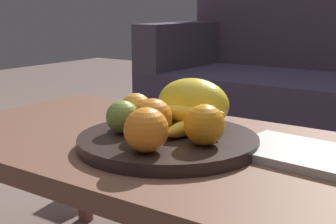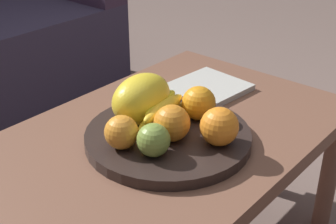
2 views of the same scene
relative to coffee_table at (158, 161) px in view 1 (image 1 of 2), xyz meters
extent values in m
cube|color=brown|center=(0.00, 0.00, 0.03)|extent=(1.07, 0.59, 0.04)
cylinder|color=brown|center=(-0.49, 0.26, -0.18)|extent=(0.05, 0.05, 0.38)
cube|color=#383148|center=(0.02, 1.26, -0.17)|extent=(1.70, 0.70, 0.40)
cube|color=#3E3645|center=(-0.76, 1.26, 0.14)|extent=(0.14, 0.70, 0.22)
cylinder|color=#2E221E|center=(0.05, -0.03, 0.06)|extent=(0.37, 0.37, 0.03)
ellipsoid|color=yellow|center=(0.06, 0.05, 0.13)|extent=(0.17, 0.12, 0.11)
sphere|color=orange|center=(0.03, -0.06, 0.11)|extent=(0.08, 0.08, 0.08)
sphere|color=orange|center=(0.08, -0.15, 0.11)|extent=(0.08, 0.08, 0.08)
sphere|color=orange|center=(0.15, -0.05, 0.11)|extent=(0.08, 0.08, 0.08)
sphere|color=orange|center=(-0.06, 0.00, 0.11)|extent=(0.07, 0.07, 0.07)
sphere|color=olive|center=(-0.04, -0.07, 0.11)|extent=(0.07, 0.07, 0.07)
ellipsoid|color=yellow|center=(0.08, 0.00, 0.09)|extent=(0.05, 0.15, 0.03)
ellipsoid|color=yellow|center=(0.06, 0.01, 0.09)|extent=(0.15, 0.05, 0.03)
ellipsoid|color=gold|center=(0.08, 0.01, 0.09)|extent=(0.15, 0.06, 0.03)
ellipsoid|color=yellow|center=(0.07, -0.01, 0.12)|extent=(0.15, 0.05, 0.03)
ellipsoid|color=yellow|center=(0.08, 0.01, 0.12)|extent=(0.15, 0.08, 0.03)
cube|color=beige|center=(0.30, 0.06, 0.06)|extent=(0.27, 0.20, 0.02)
camera|label=1|loc=(0.61, -0.81, 0.34)|focal=51.79mm
camera|label=2|loc=(-0.64, -0.62, 0.60)|focal=50.65mm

